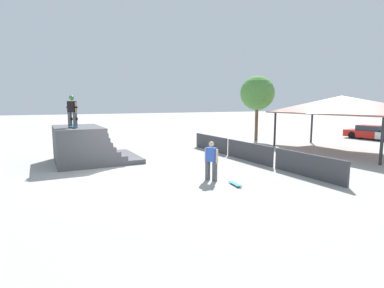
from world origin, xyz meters
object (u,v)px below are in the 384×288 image
at_px(skateboard_on_deck, 73,127).
at_px(tree_beside_pavilion, 257,93).
at_px(skateboard_on_ground, 235,184).
at_px(skater_on_deck, 72,109).
at_px(parked_car_red, 371,133).
at_px(bystander_walking, 211,159).

xyz_separation_m(skateboard_on_deck, tree_beside_pavilion, (-4.50, 15.57, 2.06)).
distance_m(skateboard_on_ground, tree_beside_pavilion, 15.81).
bearing_deg(skater_on_deck, parked_car_red, 50.00).
xyz_separation_m(skater_on_deck, parked_car_red, (0.17, 25.28, -2.37)).
bearing_deg(skateboard_on_ground, tree_beside_pavilion, 146.17).
bearing_deg(skateboard_on_ground, skateboard_on_deck, -133.77).
distance_m(bystander_walking, parked_car_red, 21.30).
bearing_deg(skateboard_on_ground, bystander_walking, -149.21).
bearing_deg(skateboard_on_deck, skater_on_deck, 167.30).
distance_m(skater_on_deck, bystander_walking, 8.05).
bearing_deg(skater_on_deck, tree_beside_pavilion, 65.13).
bearing_deg(parked_car_red, bystander_walking, -80.09).
bearing_deg(skateboard_on_deck, tree_beside_pavilion, 96.58).
bearing_deg(bystander_walking, skater_on_deck, 14.00).
bearing_deg(parked_car_red, tree_beside_pavilion, -119.96).
height_order(tree_beside_pavilion, parked_car_red, tree_beside_pavilion).
bearing_deg(skateboard_on_deck, bystander_walking, 30.87).
distance_m(skater_on_deck, skateboard_on_deck, 0.99).
distance_m(bystander_walking, skateboard_on_ground, 1.50).
xyz_separation_m(bystander_walking, parked_car_red, (-5.94, 20.45, -0.34)).
bearing_deg(parked_car_red, skater_on_deck, -96.67).
height_order(skateboard_on_deck, skateboard_on_ground, skateboard_on_deck).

